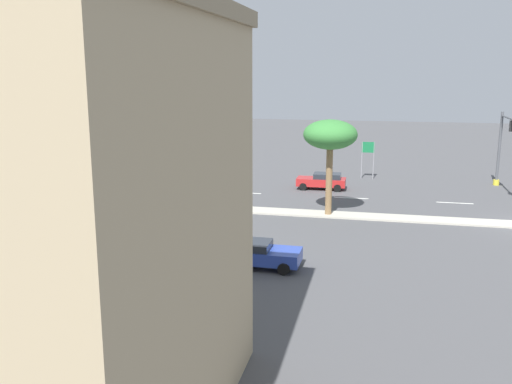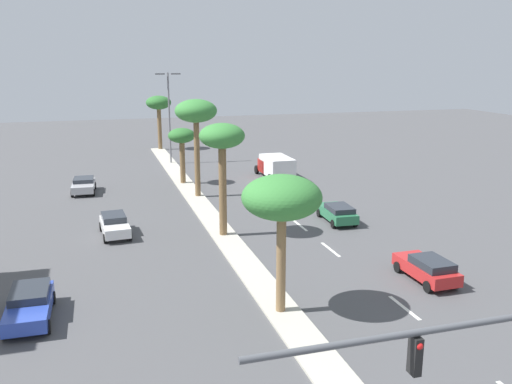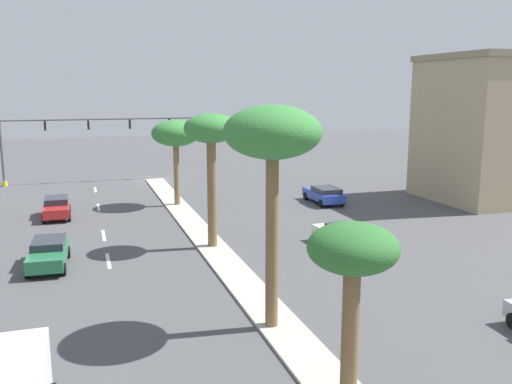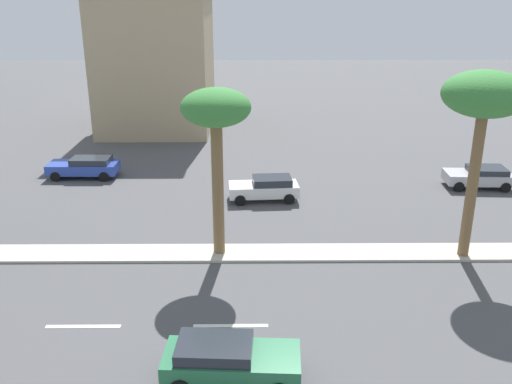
{
  "view_description": "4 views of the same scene",
  "coord_description": "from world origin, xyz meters",
  "px_view_note": "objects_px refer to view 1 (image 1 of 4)",
  "views": [
    {
      "loc": [
        -39.3,
        9.88,
        10.15
      ],
      "look_at": [
        -2.72,
        18.06,
        2.05
      ],
      "focal_mm": 39.43,
      "sensor_mm": 36.0,
      "label": 1
    },
    {
      "loc": [
        -8.27,
        -9.88,
        12.08
      ],
      "look_at": [
        1.85,
        24.07,
        3.42
      ],
      "focal_mm": 38.43,
      "sensor_mm": 36.0,
      "label": 2
    },
    {
      "loc": [
        7.1,
        56.09,
        9.22
      ],
      "look_at": [
        -3.26,
        24.1,
        2.86
      ],
      "focal_mm": 38.25,
      "sensor_mm": 36.0,
      "label": 3
    },
    {
      "loc": [
        23.58,
        27.29,
        11.72
      ],
      "look_at": [
        -3.65,
        27.51,
        1.82
      ],
      "focal_mm": 38.6,
      "sensor_mm": 36.0,
      "label": 4
    }
  ],
  "objects_px": {
    "palm_tree_near": "(163,119)",
    "palm_tree_leading": "(28,106)",
    "sedan_red_near": "(323,181)",
    "directional_road_sign": "(368,153)",
    "sedan_green_right": "(194,175)",
    "palm_tree_right": "(330,136)",
    "sedan_white_trailing": "(90,219)",
    "box_truck": "(40,163)",
    "sedan_blue_inboard": "(255,253)",
    "commercial_building": "(39,226)"
  },
  "relations": [
    {
      "from": "palm_tree_near",
      "to": "palm_tree_leading",
      "type": "height_order",
      "value": "palm_tree_leading"
    },
    {
      "from": "sedan_red_near",
      "to": "directional_road_sign",
      "type": "bearing_deg",
      "value": -32.31
    },
    {
      "from": "sedan_green_right",
      "to": "palm_tree_near",
      "type": "bearing_deg",
      "value": -175.03
    },
    {
      "from": "directional_road_sign",
      "to": "palm_tree_right",
      "type": "relative_size",
      "value": 0.53
    },
    {
      "from": "directional_road_sign",
      "to": "palm_tree_right",
      "type": "bearing_deg",
      "value": 171.2
    },
    {
      "from": "sedan_white_trailing",
      "to": "box_truck",
      "type": "height_order",
      "value": "box_truck"
    },
    {
      "from": "sedan_white_trailing",
      "to": "sedan_blue_inboard",
      "type": "bearing_deg",
      "value": -110.31
    },
    {
      "from": "palm_tree_near",
      "to": "sedan_green_right",
      "type": "relative_size",
      "value": 1.76
    },
    {
      "from": "palm_tree_leading",
      "to": "sedan_blue_inboard",
      "type": "xyz_separation_m",
      "value": [
        -12.07,
        -21.11,
        -6.68
      ]
    },
    {
      "from": "palm_tree_near",
      "to": "sedan_blue_inboard",
      "type": "relative_size",
      "value": 1.69
    },
    {
      "from": "palm_tree_near",
      "to": "sedan_red_near",
      "type": "height_order",
      "value": "palm_tree_near"
    },
    {
      "from": "directional_road_sign",
      "to": "commercial_building",
      "type": "bearing_deg",
      "value": 169.21
    },
    {
      "from": "palm_tree_right",
      "to": "sedan_red_near",
      "type": "relative_size",
      "value": 1.59
    },
    {
      "from": "palm_tree_right",
      "to": "sedan_red_near",
      "type": "xyz_separation_m",
      "value": [
        9.09,
        1.37,
        -4.95
      ]
    },
    {
      "from": "box_truck",
      "to": "sedan_blue_inboard",
      "type": "bearing_deg",
      "value": -128.63
    },
    {
      "from": "directional_road_sign",
      "to": "sedan_white_trailing",
      "type": "height_order",
      "value": "directional_road_sign"
    },
    {
      "from": "sedan_blue_inboard",
      "to": "directional_road_sign",
      "type": "bearing_deg",
      "value": -10.79
    },
    {
      "from": "sedan_red_near",
      "to": "sedan_blue_inboard",
      "type": "height_order",
      "value": "sedan_red_near"
    },
    {
      "from": "sedan_white_trailing",
      "to": "sedan_green_right",
      "type": "bearing_deg",
      "value": -5.51
    },
    {
      "from": "commercial_building",
      "to": "sedan_blue_inboard",
      "type": "xyz_separation_m",
      "value": [
        14.49,
        -2.76,
        -5.27
      ]
    },
    {
      "from": "commercial_building",
      "to": "sedan_green_right",
      "type": "height_order",
      "value": "commercial_building"
    },
    {
      "from": "commercial_building",
      "to": "sedan_blue_inboard",
      "type": "relative_size",
      "value": 2.62
    },
    {
      "from": "palm_tree_leading",
      "to": "sedan_white_trailing",
      "type": "height_order",
      "value": "palm_tree_leading"
    },
    {
      "from": "box_truck",
      "to": "palm_tree_right",
      "type": "bearing_deg",
      "value": -108.15
    },
    {
      "from": "palm_tree_leading",
      "to": "sedan_red_near",
      "type": "bearing_deg",
      "value": -68.98
    },
    {
      "from": "sedan_blue_inboard",
      "to": "palm_tree_near",
      "type": "bearing_deg",
      "value": 39.49
    },
    {
      "from": "commercial_building",
      "to": "palm_tree_right",
      "type": "distance_m",
      "value": 26.7
    },
    {
      "from": "palm_tree_leading",
      "to": "sedan_blue_inboard",
      "type": "bearing_deg",
      "value": -119.77
    },
    {
      "from": "sedan_white_trailing",
      "to": "sedan_green_right",
      "type": "xyz_separation_m",
      "value": [
        16.3,
        -1.57,
        -0.01
      ]
    },
    {
      "from": "palm_tree_near",
      "to": "sedan_blue_inboard",
      "type": "xyz_separation_m",
      "value": [
        -11.7,
        -9.64,
        -5.91
      ]
    },
    {
      "from": "palm_tree_near",
      "to": "sedan_white_trailing",
      "type": "xyz_separation_m",
      "value": [
        -7.25,
        2.36,
        -5.91
      ]
    },
    {
      "from": "directional_road_sign",
      "to": "sedan_blue_inboard",
      "type": "height_order",
      "value": "directional_road_sign"
    },
    {
      "from": "sedan_blue_inboard",
      "to": "commercial_building",
      "type": "bearing_deg",
      "value": 169.21
    },
    {
      "from": "palm_tree_right",
      "to": "box_truck",
      "type": "distance_m",
      "value": 31.19
    },
    {
      "from": "palm_tree_right",
      "to": "box_truck",
      "type": "relative_size",
      "value": 1.12
    },
    {
      "from": "palm_tree_near",
      "to": "sedan_red_near",
      "type": "distance_m",
      "value": 15.42
    },
    {
      "from": "sedan_blue_inboard",
      "to": "sedan_green_right",
      "type": "distance_m",
      "value": 23.21
    },
    {
      "from": "palm_tree_right",
      "to": "palm_tree_leading",
      "type": "distance_m",
      "value": 23.93
    },
    {
      "from": "palm_tree_near",
      "to": "sedan_green_right",
      "type": "bearing_deg",
      "value": 4.97
    },
    {
      "from": "palm_tree_right",
      "to": "sedan_red_near",
      "type": "bearing_deg",
      "value": 8.55
    },
    {
      "from": "directional_road_sign",
      "to": "sedan_red_near",
      "type": "bearing_deg",
      "value": 147.69
    },
    {
      "from": "sedan_green_right",
      "to": "sedan_red_near",
      "type": "bearing_deg",
      "value": -90.09
    },
    {
      "from": "commercial_building",
      "to": "sedan_red_near",
      "type": "height_order",
      "value": "commercial_building"
    },
    {
      "from": "palm_tree_leading",
      "to": "sedan_blue_inboard",
      "type": "relative_size",
      "value": 1.86
    },
    {
      "from": "sedan_red_near",
      "to": "sedan_green_right",
      "type": "bearing_deg",
      "value": 89.91
    },
    {
      "from": "palm_tree_leading",
      "to": "sedan_green_right",
      "type": "relative_size",
      "value": 1.94
    },
    {
      "from": "sedan_red_near",
      "to": "sedan_green_right",
      "type": "height_order",
      "value": "sedan_red_near"
    },
    {
      "from": "commercial_building",
      "to": "sedan_red_near",
      "type": "relative_size",
      "value": 2.83
    },
    {
      "from": "commercial_building",
      "to": "palm_tree_near",
      "type": "height_order",
      "value": "commercial_building"
    },
    {
      "from": "directional_road_sign",
      "to": "sedan_green_right",
      "type": "distance_m",
      "value": 16.62
    }
  ]
}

